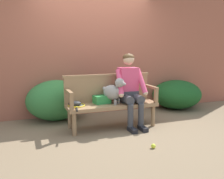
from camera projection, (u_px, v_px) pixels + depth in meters
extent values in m
plane|color=#7A664C|center=(112.00, 127.00, 4.41)|extent=(40.00, 40.00, 0.00)
cube|color=#9E5642|center=(92.00, 49.00, 5.31)|extent=(8.00, 0.30, 2.78)
ellipsoid|color=#194C1E|center=(177.00, 94.00, 5.77)|extent=(1.15, 1.05, 0.67)
ellipsoid|color=#337538|center=(56.00, 100.00, 4.80)|extent=(1.15, 0.81, 0.79)
ellipsoid|color=#1E5B23|center=(181.00, 96.00, 5.88)|extent=(0.94, 0.62, 0.57)
cube|color=#93704C|center=(112.00, 105.00, 4.35)|extent=(1.60, 0.51, 0.06)
cylinder|color=#93704C|center=(74.00, 124.00, 3.96)|extent=(0.07, 0.07, 0.38)
cylinder|color=#93704C|center=(153.00, 116.00, 4.45)|extent=(0.07, 0.07, 0.38)
cylinder|color=#93704C|center=(70.00, 118.00, 4.31)|extent=(0.07, 0.07, 0.38)
cylinder|color=#93704C|center=(143.00, 111.00, 4.81)|extent=(0.07, 0.07, 0.38)
cube|color=#93704C|center=(108.00, 89.00, 4.51)|extent=(1.60, 0.05, 0.46)
cube|color=#93704C|center=(108.00, 75.00, 4.47)|extent=(1.64, 0.06, 0.04)
cube|color=#93704C|center=(71.00, 103.00, 3.86)|extent=(0.06, 0.06, 0.24)
cube|color=#93704C|center=(69.00, 92.00, 4.04)|extent=(0.06, 0.51, 0.04)
cube|color=#93704C|center=(156.00, 96.00, 4.39)|extent=(0.06, 0.06, 0.24)
cube|color=#93704C|center=(150.00, 87.00, 4.56)|extent=(0.06, 0.51, 0.04)
cube|color=black|center=(132.00, 130.00, 4.16)|extent=(0.10, 0.24, 0.07)
cylinder|color=#3D3D42|center=(130.00, 116.00, 4.20)|extent=(0.10, 0.10, 0.39)
cylinder|color=#3D3D42|center=(127.00, 99.00, 4.31)|extent=(0.15, 0.32, 0.15)
cube|color=black|center=(143.00, 129.00, 4.23)|extent=(0.10, 0.24, 0.07)
cylinder|color=#3D3D42|center=(141.00, 115.00, 4.27)|extent=(0.10, 0.10, 0.39)
cylinder|color=#3D3D42|center=(137.00, 98.00, 4.38)|extent=(0.15, 0.32, 0.15)
cube|color=#3D3D42|center=(128.00, 96.00, 4.49)|extent=(0.32, 0.24, 0.20)
cube|color=#E04770|center=(128.00, 82.00, 4.46)|extent=(0.34, 0.22, 0.52)
cylinder|color=#E04770|center=(120.00, 82.00, 4.27)|extent=(0.14, 0.33, 0.45)
sphere|color=#DBB28E|center=(121.00, 95.00, 4.19)|extent=(0.09, 0.09, 0.09)
cylinder|color=#E04770|center=(141.00, 81.00, 4.42)|extent=(0.14, 0.33, 0.45)
sphere|color=#DBB28E|center=(145.00, 93.00, 4.35)|extent=(0.09, 0.09, 0.09)
sphere|color=#DBB28E|center=(129.00, 59.00, 4.38)|extent=(0.20, 0.20, 0.20)
ellipsoid|color=#51381E|center=(128.00, 57.00, 4.38)|extent=(0.21, 0.21, 0.14)
cylinder|color=gray|center=(115.00, 102.00, 4.24)|extent=(0.05, 0.05, 0.09)
cylinder|color=gray|center=(119.00, 101.00, 4.35)|extent=(0.05, 0.05, 0.09)
cylinder|color=gray|center=(106.00, 101.00, 4.34)|extent=(0.05, 0.05, 0.09)
cylinder|color=gray|center=(109.00, 100.00, 4.44)|extent=(0.05, 0.05, 0.09)
ellipsoid|color=gray|center=(112.00, 92.00, 4.32)|extent=(0.38, 0.39, 0.26)
sphere|color=gray|center=(118.00, 92.00, 4.26)|extent=(0.15, 0.15, 0.15)
sphere|color=gray|center=(120.00, 83.00, 4.22)|extent=(0.16, 0.16, 0.16)
ellipsoid|color=gray|center=(123.00, 84.00, 4.18)|extent=(0.11, 0.12, 0.06)
ellipsoid|color=gray|center=(117.00, 84.00, 4.16)|extent=(0.06, 0.06, 0.12)
ellipsoid|color=gray|center=(121.00, 83.00, 4.28)|extent=(0.06, 0.06, 0.12)
sphere|color=gray|center=(105.00, 89.00, 4.38)|extent=(0.08, 0.08, 0.08)
torus|color=yellow|center=(77.00, 105.00, 4.16)|extent=(0.34, 0.34, 0.02)
cylinder|color=silver|center=(77.00, 106.00, 4.16)|extent=(0.25, 0.25, 0.00)
cube|color=yellow|center=(77.00, 107.00, 4.00)|extent=(0.05, 0.08, 0.02)
cylinder|color=black|center=(77.00, 109.00, 3.86)|extent=(0.07, 0.22, 0.03)
ellipsoid|color=black|center=(75.00, 104.00, 4.13)|extent=(0.22, 0.17, 0.09)
cube|color=#2D8E42|center=(102.00, 99.00, 4.34)|extent=(0.30, 0.24, 0.14)
sphere|color=#CCDB33|center=(153.00, 146.00, 3.48)|extent=(0.07, 0.07, 0.07)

